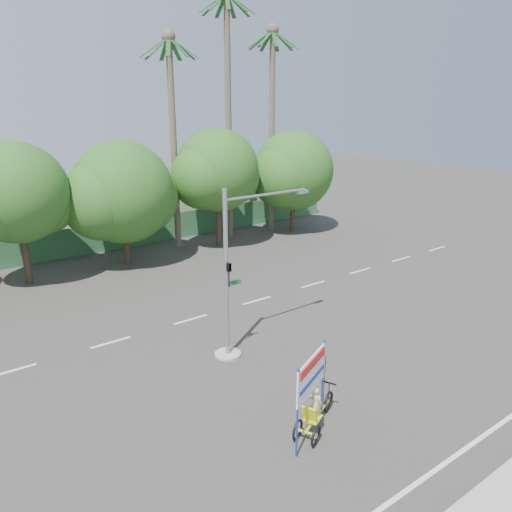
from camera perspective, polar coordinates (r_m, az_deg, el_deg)
ground at (r=19.95m, az=9.54°, el=-13.50°), size 120.00×120.00×0.00m
fence at (r=36.60m, az=-15.22°, el=2.36°), size 38.00×0.08×2.00m
building_right at (r=43.70m, az=-7.76°, el=6.30°), size 14.00×8.00×3.60m
tree_left at (r=30.56m, az=-25.69°, el=6.12°), size 6.66×5.60×8.07m
tree_center at (r=32.30m, az=-15.11°, el=6.71°), size 7.62×6.40×7.85m
tree_right at (r=35.30m, az=-4.51°, el=9.41°), size 6.90×5.80×8.36m
tree_far_right at (r=39.51m, az=4.24°, el=9.41°), size 7.38×6.20×7.94m
palm_tall at (r=37.32m, az=-3.21°, el=17.92°), size 3.73×3.79×17.45m
palm_mid at (r=39.67m, az=1.84°, el=16.38°), size 3.73×3.79×15.45m
palm_short at (r=35.06m, az=-9.53°, el=15.12°), size 3.73×3.79×14.45m
traffic_signal at (r=20.12m, az=-2.64°, el=-3.72°), size 4.72×1.10×7.00m
trike_billboard at (r=16.35m, az=6.65°, el=-15.98°), size 2.82×1.48×3.01m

